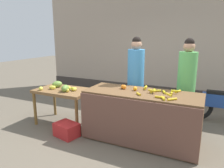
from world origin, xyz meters
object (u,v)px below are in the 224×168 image
Objects in this scene: parked_motorcycle at (221,105)px; vendor_woman_green_shirt at (186,86)px; produce_sack at (115,107)px; vendor_woman_blue_shirt at (136,82)px; produce_crate at (67,130)px.

vendor_woman_green_shirt is at bearing -132.38° from parked_motorcycle.
parked_motorcycle is 2.30m from produce_sack.
vendor_woman_green_shirt is 1.14× the size of parked_motorcycle.
vendor_woman_blue_shirt is 1.01× the size of vendor_woman_green_shirt.
produce_sack reaches higher than produce_crate.
parked_motorcycle reaches higher than produce_sack.
vendor_woman_blue_shirt is at bearing -175.34° from vendor_woman_green_shirt.
vendor_woman_green_shirt is 1.13m from parked_motorcycle.
produce_crate is (-0.96, -1.11, -0.80)m from vendor_woman_blue_shirt.
vendor_woman_blue_shirt reaches higher than produce_sack.
produce_crate is 0.94× the size of produce_sack.
vendor_woman_green_shirt is at bearing 31.33° from produce_crate.
parked_motorcycle reaches higher than produce_crate.
vendor_woman_blue_shirt reaches higher than produce_crate.
vendor_woman_blue_shirt is at bearing -18.17° from produce_sack.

